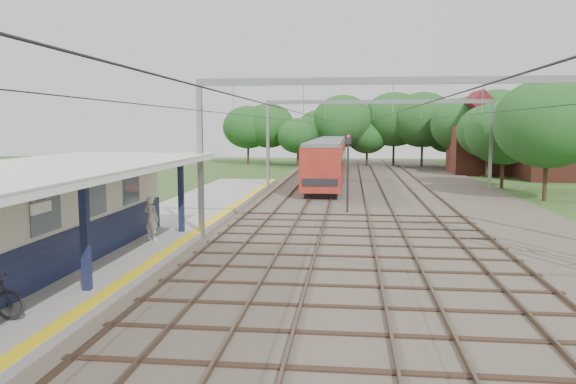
{
  "coord_description": "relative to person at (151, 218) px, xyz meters",
  "views": [
    {
      "loc": [
        1.5,
        -8.8,
        4.97
      ],
      "look_at": [
        -1.7,
        19.84,
        1.6
      ],
      "focal_mm": 35.0,
      "sensor_mm": 36.0,
      "label": 1
    }
  ],
  "objects": [
    {
      "name": "train",
      "position": [
        6.03,
        32.75,
        0.83
      ],
      "size": [
        2.84,
        35.33,
        3.73
      ],
      "color": "black",
      "rests_on": "ballast_bed"
    },
    {
      "name": "person",
      "position": [
        0.0,
        0.0,
        0.0
      ],
      "size": [
        0.77,
        0.64,
        1.82
      ],
      "primitive_type": "imported",
      "rotation": [
        0.0,
        0.0,
        2.78
      ],
      "color": "beige",
      "rests_on": "platform"
    },
    {
      "name": "rail_tracks",
      "position": [
        8.03,
        17.04,
        -1.08
      ],
      "size": [
        11.8,
        88.0,
        0.15
      ],
      "color": "brown",
      "rests_on": "ballast_bed"
    },
    {
      "name": "platform",
      "position": [
        -0.97,
        1.04,
        -1.08
      ],
      "size": [
        5.0,
        52.0,
        0.35
      ],
      "primitive_type": "cube",
      "color": "gray",
      "rests_on": "ground"
    },
    {
      "name": "catenary_system",
      "position": [
        9.92,
        12.33,
        4.25
      ],
      "size": [
        17.22,
        88.0,
        7.0
      ],
      "color": "gray",
      "rests_on": "ground"
    },
    {
      "name": "yellow_stripe",
      "position": [
        1.28,
        1.04,
        -0.9
      ],
      "size": [
        0.45,
        52.0,
        0.01
      ],
      "primitive_type": "cube",
      "color": "yellow",
      "rests_on": "platform"
    },
    {
      "name": "signal_post",
      "position": [
        7.88,
        10.16,
        1.67
      ],
      "size": [
        0.36,
        0.31,
        4.56
      ],
      "rotation": [
        0.0,
        0.0,
        0.31
      ],
      "color": "black",
      "rests_on": "ground"
    },
    {
      "name": "house_far",
      "position": [
        22.53,
        39.04,
        1.98
      ],
      "size": [
        8.0,
        6.12,
        8.66
      ],
      "color": "brown",
      "rests_on": "ground"
    },
    {
      "name": "house_near",
      "position": [
        27.53,
        33.04,
        1.73
      ],
      "size": [
        7.0,
        6.12,
        7.89
      ],
      "color": "brown",
      "rests_on": "ground"
    },
    {
      "name": "station_building",
      "position": [
        -2.35,
        -5.96,
        0.79
      ],
      "size": [
        3.41,
        18.0,
        3.4
      ],
      "color": "beige",
      "rests_on": "platform"
    },
    {
      "name": "tree_band",
      "position": [
        10.38,
        44.17,
        3.66
      ],
      "size": [
        31.72,
        30.88,
        8.82
      ],
      "color": "#382619",
      "rests_on": "ground"
    },
    {
      "name": "canopy",
      "position": [
        -1.24,
        -6.96,
        2.39
      ],
      "size": [
        6.4,
        20.0,
        3.44
      ],
      "color": "#12193B",
      "rests_on": "platform"
    },
    {
      "name": "ballast_bed",
      "position": [
        10.53,
        17.04,
        -1.21
      ],
      "size": [
        18.0,
        90.0,
        0.1
      ],
      "primitive_type": "cube",
      "color": "#473D33",
      "rests_on": "ground"
    }
  ]
}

